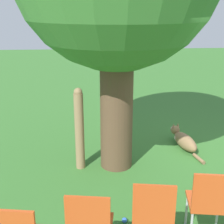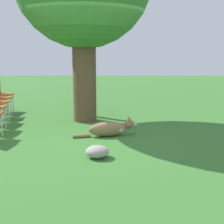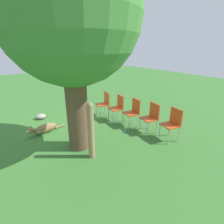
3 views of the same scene
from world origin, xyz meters
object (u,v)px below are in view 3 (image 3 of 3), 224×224
object	(u,v)px
red_chair_3	(151,116)
red_chair_4	(173,122)
oak_tree	(70,16)
red_chair_2	(133,111)
dog	(43,129)
fence_post	(91,131)
red_chair_0	(104,102)
tennis_ball	(125,131)
red_chair_1	(118,106)

from	to	relation	value
red_chair_3	red_chair_4	xyz separation A→B (m)	(-0.16, 0.68, 0.00)
oak_tree	red_chair_2	world-z (taller)	oak_tree
dog	fence_post	distance (m)	2.17
red_chair_4	fence_post	bearing A→B (deg)	-3.74
red_chair_3	red_chair_4	size ratio (longest dim) A/B	1.00
fence_post	red_chair_4	xyz separation A→B (m)	(-2.33, 0.51, -0.16)
dog	red_chair_0	distance (m)	2.42
oak_tree	tennis_ball	xyz separation A→B (m)	(-1.54, 0.02, -3.13)
red_chair_3	red_chair_2	bearing A→B (deg)	-68.38
red_chair_3	red_chair_4	bearing A→B (deg)	111.62
red_chair_0	red_chair_2	distance (m)	1.39
dog	red_chair_2	size ratio (longest dim) A/B	1.31
red_chair_3	tennis_ball	size ratio (longest dim) A/B	13.88
red_chair_0	red_chair_3	size ratio (longest dim) A/B	1.00
oak_tree	tennis_ball	distance (m)	3.49
fence_post	red_chair_1	size ratio (longest dim) A/B	1.49
dog	red_chair_3	size ratio (longest dim) A/B	1.31
tennis_ball	oak_tree	bearing A→B (deg)	-0.69
dog	tennis_ball	size ratio (longest dim) A/B	18.20
oak_tree	tennis_ball	bearing A→B (deg)	179.31
dog	tennis_ball	distance (m)	2.56
red_chair_0	red_chair_1	world-z (taller)	same
red_chair_1	red_chair_2	bearing A→B (deg)	111.62
red_chair_2	red_chair_3	world-z (taller)	same
dog	tennis_ball	bearing A→B (deg)	134.90
red_chair_4	tennis_ball	size ratio (longest dim) A/B	13.88
red_chair_0	red_chair_4	size ratio (longest dim) A/B	1.00
red_chair_4	tennis_ball	distance (m)	1.49
red_chair_0	dog	bearing A→B (deg)	13.51
oak_tree	red_chair_0	distance (m)	3.52
dog	red_chair_4	bearing A→B (deg)	127.96
red_chair_4	tennis_ball	world-z (taller)	red_chair_4
red_chair_2	fence_post	bearing A→B (deg)	31.24
oak_tree	red_chair_0	world-z (taller)	oak_tree
fence_post	red_chair_1	world-z (taller)	fence_post
red_chair_0	red_chair_1	bearing A→B (deg)	111.62
red_chair_1	oak_tree	bearing A→B (deg)	33.77
oak_tree	red_chair_4	bearing A→B (deg)	154.70
dog	red_chair_1	world-z (taller)	red_chair_1
fence_post	red_chair_2	xyz separation A→B (m)	(-2.02, -0.84, -0.16)
dog	red_chair_4	world-z (taller)	red_chair_4
red_chair_0	red_chair_4	world-z (taller)	same
fence_post	red_chair_4	size ratio (longest dim) A/B	1.49
red_chair_1	red_chair_2	world-z (taller)	same
red_chair_1	red_chair_2	size ratio (longest dim) A/B	1.00
oak_tree	red_chair_4	size ratio (longest dim) A/B	5.03
dog	tennis_ball	world-z (taller)	dog
fence_post	red_chair_0	xyz separation A→B (m)	(-1.70, -2.19, -0.16)
red_chair_2	red_chair_3	distance (m)	0.69
oak_tree	dog	size ratio (longest dim) A/B	3.84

